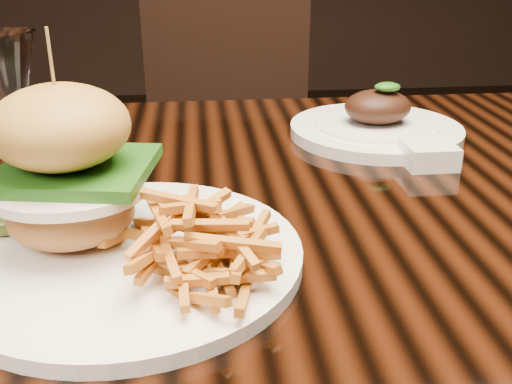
{
  "coord_description": "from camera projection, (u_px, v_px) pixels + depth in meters",
  "views": [
    {
      "loc": [
        -0.12,
        -0.69,
        1.05
      ],
      "look_at": [
        -0.07,
        -0.14,
        0.81
      ],
      "focal_mm": 42.0,
      "sensor_mm": 36.0,
      "label": 1
    }
  ],
  "objects": [
    {
      "name": "dining_table",
      "position": [
        295.0,
        243.0,
        0.79
      ],
      "size": [
        1.6,
        0.9,
        0.75
      ],
      "color": "black",
      "rests_on": "ground"
    },
    {
      "name": "far_dish",
      "position": [
        376.0,
        126.0,
        0.95
      ],
      "size": [
        0.27,
        0.27,
        0.09
      ],
      "rotation": [
        0.0,
        0.0,
        -0.09
      ],
      "color": "white",
      "rests_on": "dining_table"
    },
    {
      "name": "chair_far",
      "position": [
        229.0,
        134.0,
        1.65
      ],
      "size": [
        0.48,
        0.48,
        0.95
      ],
      "rotation": [
        0.0,
        0.0,
        -0.04
      ],
      "color": "black",
      "rests_on": "ground"
    },
    {
      "name": "burger_plate",
      "position": [
        115.0,
        208.0,
        0.57
      ],
      "size": [
        0.34,
        0.34,
        0.22
      ],
      "rotation": [
        0.0,
        0.0,
        -0.38
      ],
      "color": "white",
      "rests_on": "dining_table"
    },
    {
      "name": "wine_glass",
      "position": [
        10.0,
        78.0,
        0.69
      ],
      "size": [
        0.07,
        0.07,
        0.2
      ],
      "color": "white",
      "rests_on": "dining_table"
    },
    {
      "name": "ramekin",
      "position": [
        428.0,
        154.0,
        0.83
      ],
      "size": [
        0.09,
        0.09,
        0.03
      ],
      "primitive_type": "cube",
      "rotation": [
        0.0,
        0.0,
        0.37
      ],
      "color": "white",
      "rests_on": "dining_table"
    }
  ]
}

